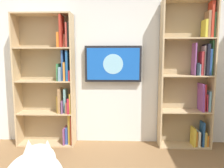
{
  "coord_description": "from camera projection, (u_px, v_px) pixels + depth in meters",
  "views": [
    {
      "loc": [
        -0.07,
        1.26,
        1.41
      ],
      "look_at": [
        0.01,
        -1.01,
        1.12
      ],
      "focal_mm": 34.27,
      "sensor_mm": 36.0,
      "label": 1
    }
  ],
  "objects": [
    {
      "name": "wall_back",
      "position": [
        115.0,
        61.0,
        3.47
      ],
      "size": [
        4.52,
        0.06,
        2.7
      ],
      "primitive_type": "cube",
      "color": "silver",
      "rests_on": "ground"
    },
    {
      "name": "bookshelf_left",
      "position": [
        192.0,
        76.0,
        3.3
      ],
      "size": [
        0.79,
        0.28,
        2.25
      ],
      "color": "tan",
      "rests_on": "ground"
    },
    {
      "name": "wall_mounted_tv",
      "position": [
        113.0,
        64.0,
        3.4
      ],
      "size": [
        0.9,
        0.07,
        0.57
      ],
      "color": "black"
    },
    {
      "name": "bookshelf_right",
      "position": [
        53.0,
        81.0,
        3.38
      ],
      "size": [
        0.91,
        0.28,
        2.06
      ],
      "color": "tan",
      "rests_on": "ground"
    }
  ]
}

